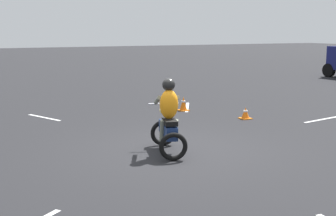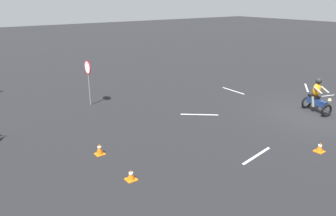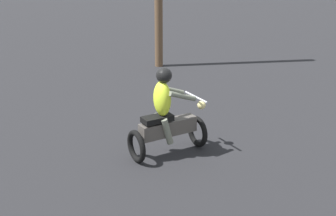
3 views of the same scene
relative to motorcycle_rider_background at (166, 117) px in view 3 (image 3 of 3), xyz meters
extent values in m
torus|color=black|center=(0.51, -0.45, -0.43)|extent=(0.47, 0.52, 0.60)
torus|color=black|center=(-0.46, 0.41, -0.43)|extent=(0.47, 0.52, 0.60)
cube|color=#4C4742|center=(0.03, -0.02, -0.21)|extent=(0.98, 0.91, 0.28)
cube|color=black|center=(-0.14, 0.12, 0.01)|extent=(0.59, 0.57, 0.10)
cylinder|color=silver|center=(0.48, -0.42, 0.27)|extent=(0.49, 0.55, 0.04)
sphere|color=#F2E08C|center=(0.57, -0.51, 0.09)|extent=(0.23, 0.23, 0.16)
ellipsoid|color=#D8F233|center=(-0.06, 0.06, 0.37)|extent=(0.47, 0.49, 0.64)
cylinder|color=slate|center=(0.03, -0.29, 0.42)|extent=(0.47, 0.43, 0.27)
cylinder|color=slate|center=(0.29, 0.01, 0.42)|extent=(0.47, 0.43, 0.27)
cylinder|color=slate|center=(-0.14, -0.06, -0.21)|extent=(0.26, 0.25, 0.51)
cylinder|color=slate|center=(0.04, 0.15, -0.21)|extent=(0.26, 0.25, 0.51)
sphere|color=black|center=(-0.03, 0.03, 0.79)|extent=(0.40, 0.40, 0.28)
camera|label=1|loc=(3.93, -18.36, 1.97)|focal=50.00mm
camera|label=2|loc=(-12.92, 0.55, 4.54)|focal=35.00mm
camera|label=3|loc=(-7.41, -2.41, 3.10)|focal=50.00mm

